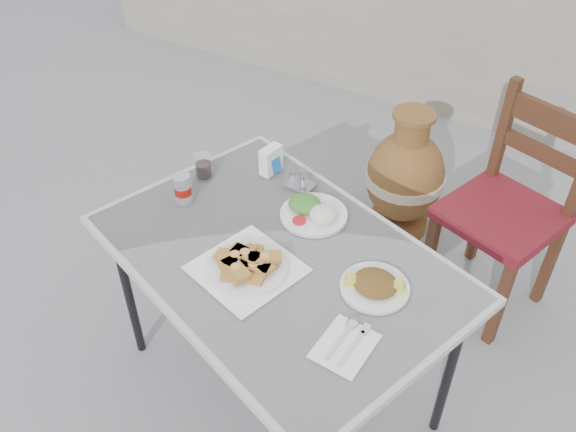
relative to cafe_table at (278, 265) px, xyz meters
The scene contains 13 objects.
ground 0.69m from the cafe_table, 21.17° to the right, with size 80.00×80.00×0.00m, color slate.
cafe_table is the anchor object (origin of this frame).
pide_plate 0.14m from the cafe_table, 113.60° to the right, with size 0.37×0.37×0.06m.
salad_rice_plate 0.24m from the cafe_table, 88.30° to the left, with size 0.24×0.24×0.06m.
salad_chopped_plate 0.35m from the cafe_table, ahead, with size 0.22×0.22×0.05m.
soda_can 0.45m from the cafe_table, behind, with size 0.06×0.06×0.11m.
cola_glass 0.53m from the cafe_table, 154.06° to the left, with size 0.07×0.07×0.10m.
napkin_holder 0.47m from the cafe_table, 124.36° to the left, with size 0.07×0.10×0.11m.
condiment_caddy 0.38m from the cafe_table, 108.17° to the left, with size 0.10×0.08×0.07m.
cutlery_napkin 0.42m from the cafe_table, 30.32° to the right, with size 0.15×0.20×0.01m.
chair 1.11m from the cafe_table, 59.01° to the left, with size 0.55×0.55×0.98m.
terracotta_urn 1.22m from the cafe_table, 88.58° to the left, with size 0.39×0.39×0.69m.
back_wall 2.48m from the cafe_table, 88.99° to the left, with size 6.00×0.25×1.20m, color gray.
Camera 1 is at (0.73, -1.21, 2.13)m, focal length 38.00 mm.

